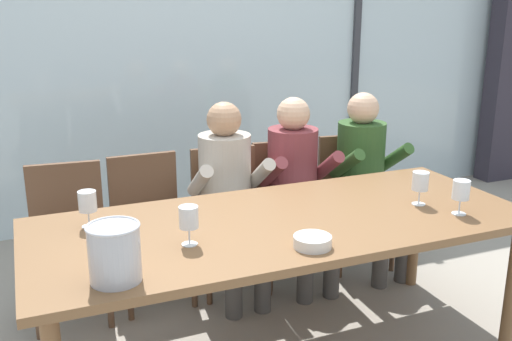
% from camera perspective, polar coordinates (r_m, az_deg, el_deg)
% --- Properties ---
extents(ground, '(14.00, 14.00, 0.00)m').
position_cam_1_polar(ground, '(3.96, -3.65, -10.12)').
color(ground, '#9E9384').
extents(window_glass_panel, '(7.61, 0.03, 2.60)m').
position_cam_1_polar(window_glass_panel, '(4.71, -8.71, 10.50)').
color(window_glass_panel, silver).
rests_on(window_glass_panel, ground).
extents(window_mullion_right, '(0.06, 0.06, 2.60)m').
position_cam_1_polar(window_mullion_right, '(5.37, 9.72, 11.13)').
color(window_mullion_right, '#38383D').
rests_on(window_mullion_right, ground).
extents(hillside_vineyard, '(13.61, 2.40, 2.06)m').
position_cam_1_polar(hillside_vineyard, '(9.02, -15.51, 11.01)').
color(hillside_vineyard, '#477A38').
rests_on(hillside_vineyard, ground).
extents(dining_table, '(2.41, 1.00, 0.75)m').
position_cam_1_polar(dining_table, '(2.83, 2.72, -6.06)').
color(dining_table, brown).
rests_on(dining_table, ground).
extents(chair_near_curtain, '(0.47, 0.47, 0.87)m').
position_cam_1_polar(chair_near_curtain, '(3.51, -18.00, -5.48)').
color(chair_near_curtain, brown).
rests_on(chair_near_curtain, ground).
extents(chair_left_of_center, '(0.45, 0.45, 0.87)m').
position_cam_1_polar(chair_left_of_center, '(3.59, -10.54, -4.45)').
color(chair_left_of_center, brown).
rests_on(chair_left_of_center, ground).
extents(chair_center, '(0.48, 0.48, 0.87)m').
position_cam_1_polar(chair_center, '(3.70, -2.81, -3.57)').
color(chair_center, brown).
rests_on(chair_center, ground).
extents(chair_right_of_center, '(0.50, 0.50, 0.87)m').
position_cam_1_polar(chair_right_of_center, '(3.85, 3.05, -2.76)').
color(chair_right_of_center, brown).
rests_on(chair_right_of_center, ground).
extents(chair_near_window_right, '(0.50, 0.50, 0.87)m').
position_cam_1_polar(chair_near_window_right, '(4.08, 9.38, -1.86)').
color(chair_near_window_right, brown).
rests_on(chair_near_window_right, ground).
extents(person_beige_jumper, '(0.46, 0.61, 1.19)m').
position_cam_1_polar(person_beige_jumper, '(3.50, -2.72, -1.71)').
color(person_beige_jumper, '#B7AD9E').
rests_on(person_beige_jumper, ground).
extents(person_maroon_top, '(0.47, 0.61, 1.19)m').
position_cam_1_polar(person_maroon_top, '(3.68, 4.08, -0.86)').
color(person_maroon_top, brown).
rests_on(person_maroon_top, ground).
extents(person_olive_shirt, '(0.47, 0.62, 1.19)m').
position_cam_1_polar(person_olive_shirt, '(3.93, 10.82, -0.01)').
color(person_olive_shirt, '#2D5123').
rests_on(person_olive_shirt, ground).
extents(ice_bucket_primary, '(0.20, 0.20, 0.22)m').
position_cam_1_polar(ice_bucket_primary, '(2.23, -13.74, -7.80)').
color(ice_bucket_primary, '#B7B7BC').
rests_on(ice_bucket_primary, dining_table).
extents(tasting_bowl, '(0.16, 0.16, 0.05)m').
position_cam_1_polar(tasting_bowl, '(2.50, 5.57, -6.97)').
color(tasting_bowl, silver).
rests_on(tasting_bowl, dining_table).
extents(wine_glass_by_left_taster, '(0.08, 0.08, 0.17)m').
position_cam_1_polar(wine_glass_by_left_taster, '(2.78, -16.24, -2.99)').
color(wine_glass_by_left_taster, silver).
rests_on(wine_glass_by_left_taster, dining_table).
extents(wine_glass_near_bucket, '(0.08, 0.08, 0.17)m').
position_cam_1_polar(wine_glass_near_bucket, '(3.08, 15.86, -1.07)').
color(wine_glass_near_bucket, silver).
rests_on(wine_glass_near_bucket, dining_table).
extents(wine_glass_center_pour, '(0.08, 0.08, 0.17)m').
position_cam_1_polar(wine_glass_center_pour, '(3.00, 19.51, -1.95)').
color(wine_glass_center_pour, silver).
rests_on(wine_glass_center_pour, dining_table).
extents(wine_glass_by_right_taster, '(0.08, 0.08, 0.17)m').
position_cam_1_polar(wine_glass_by_right_taster, '(2.49, -6.63, -4.76)').
color(wine_glass_by_right_taster, silver).
rests_on(wine_glass_by_right_taster, dining_table).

